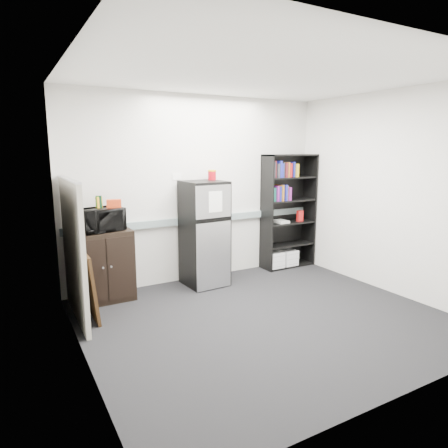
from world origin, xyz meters
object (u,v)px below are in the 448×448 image
bookshelf (287,209)px  microwave (100,220)px  refrigerator (205,234)px  cubicle_partition (74,250)px  cabinet (103,266)px

bookshelf → microwave: bearing=-178.4°
microwave → refrigerator: refrigerator is taller
cubicle_partition → refrigerator: cubicle_partition is taller
cabinet → microwave: 0.60m
microwave → refrigerator: bearing=-16.6°
refrigerator → bookshelf: bearing=2.0°
refrigerator → microwave: bearing=174.2°
bookshelf → microwave: 3.01m
bookshelf → microwave: size_ratio=3.52×
cubicle_partition → cabinet: 0.68m
cubicle_partition → cabinet: (0.40, 0.42, -0.35)m
cabinet → refrigerator: size_ratio=0.61×
microwave → refrigerator: 1.46m
cubicle_partition → refrigerator: (1.82, 0.34, -0.06)m
cubicle_partition → refrigerator: 1.85m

